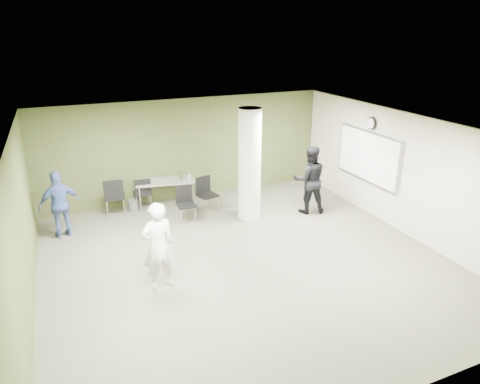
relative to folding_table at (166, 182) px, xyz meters
name	(u,v)px	position (x,y,z in m)	size (l,w,h in m)	color
floor	(245,261)	(0.74, -3.54, -0.69)	(8.00, 8.00, 0.00)	#4D4D3D
ceiling	(245,129)	(0.74, -3.54, 2.11)	(8.00, 8.00, 0.00)	white
wall_back	(187,149)	(0.74, 0.46, 0.71)	(8.00, 0.02, 2.80)	#464C23
wall_left	(20,235)	(-3.26, -3.54, 0.71)	(0.02, 8.00, 2.80)	#464C23
wall_right_cream	(403,174)	(4.74, -3.54, 0.71)	(0.02, 8.00, 2.80)	beige
column	(250,165)	(1.74, -1.54, 0.71)	(0.56, 0.56, 2.80)	silver
whiteboard	(367,156)	(4.67, -2.34, 0.81)	(0.05, 2.30, 1.30)	silver
wall_clock	(371,123)	(4.67, -2.34, 1.66)	(0.06, 0.32, 0.32)	black
folding_table	(166,182)	(0.00, 0.00, 0.00)	(1.65, 0.94, 0.99)	gray
wastebasket	(134,205)	(-0.91, 0.03, -0.54)	(0.26, 0.26, 0.30)	#4C4C4C
chair_back_left	(114,194)	(-1.39, -0.13, -0.09)	(0.56, 0.56, 1.02)	black
chair_back_right	(142,191)	(-0.65, 0.03, -0.17)	(0.46, 0.46, 0.89)	black
chair_table_left	(185,201)	(0.21, -1.05, -0.18)	(0.46, 0.46, 0.88)	black
chair_table_right	(206,191)	(0.88, -0.67, -0.16)	(0.55, 0.55, 0.91)	black
woman_white	(158,246)	(-1.08, -3.78, 0.16)	(0.62, 0.41, 1.71)	white
man_black	(309,180)	(3.31, -1.83, 0.21)	(0.87, 0.68, 1.79)	black
man_blue	(60,205)	(-2.66, -0.82, 0.10)	(0.93, 0.39, 1.58)	#3E579B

